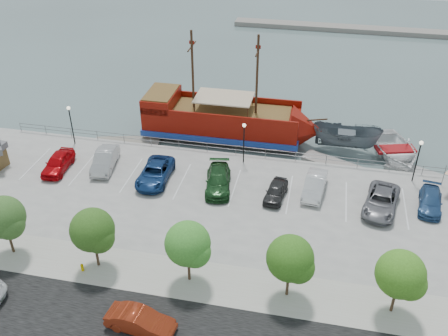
# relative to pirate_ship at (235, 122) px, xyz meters

# --- Properties ---
(ground) EXTENTS (160.00, 160.00, 0.00)m
(ground) POSITION_rel_pirate_ship_xyz_m (2.05, -12.67, -2.08)
(ground) COLOR #4B5C5B
(sidewalk) EXTENTS (100.00, 4.00, 0.05)m
(sidewalk) POSITION_rel_pirate_ship_xyz_m (2.05, -22.67, -1.07)
(sidewalk) COLOR #A6A192
(sidewalk) RESTS_ON land_slab
(seawall_railing) EXTENTS (50.00, 0.06, 1.00)m
(seawall_railing) POSITION_rel_pirate_ship_xyz_m (2.05, -4.87, -0.55)
(seawall_railing) COLOR slate
(seawall_railing) RESTS_ON land_slab
(far_shore) EXTENTS (40.00, 3.00, 0.80)m
(far_shore) POSITION_rel_pirate_ship_xyz_m (12.05, 42.33, -1.68)
(far_shore) COLOR gray
(far_shore) RESTS_ON ground
(pirate_ship) EXTENTS (19.74, 5.62, 12.42)m
(pirate_ship) POSITION_rel_pirate_ship_xyz_m (0.00, 0.00, 0.00)
(pirate_ship) COLOR maroon
(pirate_ship) RESTS_ON ground
(patrol_boat) EXTENTS (7.46, 3.34, 2.80)m
(patrol_boat) POSITION_rel_pirate_ship_xyz_m (11.90, -0.12, -0.68)
(patrol_boat) COLOR #565F66
(patrol_boat) RESTS_ON ground
(speedboat) EXTENTS (7.56, 9.09, 1.62)m
(speedboat) POSITION_rel_pirate_ship_xyz_m (16.94, -0.59, -1.27)
(speedboat) COLOR white
(speedboat) RESTS_ON ground
(dock_west) EXTENTS (7.21, 3.58, 0.40)m
(dock_west) POSITION_rel_pirate_ship_xyz_m (-11.25, -3.47, -1.88)
(dock_west) COLOR gray
(dock_west) RESTS_ON ground
(dock_mid) EXTENTS (7.04, 4.58, 0.39)m
(dock_mid) POSITION_rel_pirate_ship_xyz_m (11.07, -3.47, -1.89)
(dock_mid) COLOR gray
(dock_mid) RESTS_ON ground
(dock_east) EXTENTS (6.94, 4.59, 0.39)m
(dock_east) POSITION_rel_pirate_ship_xyz_m (19.28, -3.47, -1.89)
(dock_east) COLOR gray
(dock_east) RESTS_ON ground
(street_sedan) EXTENTS (4.68, 2.06, 1.49)m
(street_sedan) POSITION_rel_pirate_ship_xyz_m (-0.83, -27.58, -0.33)
(street_sedan) COLOR maroon
(street_sedan) RESTS_ON street
(fire_hydrant) EXTENTS (0.23, 0.23, 0.67)m
(fire_hydrant) POSITION_rel_pirate_ship_xyz_m (-6.85, -23.47, -0.72)
(fire_hydrant) COLOR #CFAA00
(fire_hydrant) RESTS_ON sidewalk
(lamp_post_left) EXTENTS (0.36, 0.36, 4.28)m
(lamp_post_left) POSITION_rel_pirate_ship_xyz_m (-15.95, -6.17, 1.86)
(lamp_post_left) COLOR black
(lamp_post_left) RESTS_ON land_slab
(lamp_post_mid) EXTENTS (0.36, 0.36, 4.28)m
(lamp_post_mid) POSITION_rel_pirate_ship_xyz_m (2.05, -6.17, 1.86)
(lamp_post_mid) COLOR black
(lamp_post_mid) RESTS_ON land_slab
(lamp_post_right) EXTENTS (0.36, 0.36, 4.28)m
(lamp_post_right) POSITION_rel_pirate_ship_xyz_m (18.05, -6.17, 1.86)
(lamp_post_right) COLOR black
(lamp_post_right) RESTS_ON land_slab
(tree_b) EXTENTS (3.30, 3.20, 5.00)m
(tree_b) POSITION_rel_pirate_ship_xyz_m (-12.80, -22.75, 2.22)
(tree_b) COLOR #473321
(tree_b) RESTS_ON sidewalk
(tree_c) EXTENTS (3.30, 3.20, 5.00)m
(tree_c) POSITION_rel_pirate_ship_xyz_m (-5.80, -22.75, 2.22)
(tree_c) COLOR #473321
(tree_c) RESTS_ON sidewalk
(tree_d) EXTENTS (3.30, 3.20, 5.00)m
(tree_d) POSITION_rel_pirate_ship_xyz_m (1.20, -22.75, 2.22)
(tree_d) COLOR #473321
(tree_d) RESTS_ON sidewalk
(tree_e) EXTENTS (3.30, 3.20, 5.00)m
(tree_e) POSITION_rel_pirate_ship_xyz_m (8.20, -22.75, 2.22)
(tree_e) COLOR #473321
(tree_e) RESTS_ON sidewalk
(tree_f) EXTENTS (3.30, 3.20, 5.00)m
(tree_f) POSITION_rel_pirate_ship_xyz_m (15.20, -22.75, 2.22)
(tree_f) COLOR #473321
(tree_f) RESTS_ON sidewalk
(parked_car_a) EXTENTS (2.24, 4.88, 1.62)m
(parked_car_a) POSITION_rel_pirate_ship_xyz_m (-15.11, -11.19, -0.27)
(parked_car_a) COLOR #B70409
(parked_car_a) RESTS_ON land_slab
(parked_car_b) EXTENTS (2.52, 5.29, 1.67)m
(parked_car_b) POSITION_rel_pirate_ship_xyz_m (-10.87, -9.88, -0.24)
(parked_car_b) COLOR #A5A5A5
(parked_car_b) RESTS_ON land_slab
(parked_car_c) EXTENTS (2.77, 5.74, 1.58)m
(parked_car_c) POSITION_rel_pirate_ship_xyz_m (-5.43, -10.99, -0.29)
(parked_car_c) COLOR navy
(parked_car_c) RESTS_ON land_slab
(parked_car_d) EXTENTS (3.13, 5.77, 1.59)m
(parked_car_d) POSITION_rel_pirate_ship_xyz_m (0.58, -10.98, -0.29)
(parked_car_d) COLOR #173E1A
(parked_car_d) RESTS_ON land_slab
(parked_car_e) EXTENTS (2.11, 4.16, 1.36)m
(parked_car_e) POSITION_rel_pirate_ship_xyz_m (5.88, -11.42, -0.40)
(parked_car_e) COLOR #262626
(parked_car_e) RESTS_ON land_slab
(parked_car_f) EXTENTS (2.19, 5.04, 1.61)m
(parked_car_f) POSITION_rel_pirate_ship_xyz_m (9.19, -9.95, -0.28)
(parked_car_f) COLOR silver
(parked_car_f) RESTS_ON land_slab
(parked_car_g) EXTENTS (3.73, 6.12, 1.59)m
(parked_car_g) POSITION_rel_pirate_ship_xyz_m (14.88, -11.21, -0.29)
(parked_car_g) COLOR slate
(parked_car_g) RESTS_ON land_slab
(parked_car_h) EXTENTS (2.51, 4.83, 1.34)m
(parked_car_h) POSITION_rel_pirate_ship_xyz_m (19.04, -10.12, -0.41)
(parked_car_h) COLOR navy
(parked_car_h) RESTS_ON land_slab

